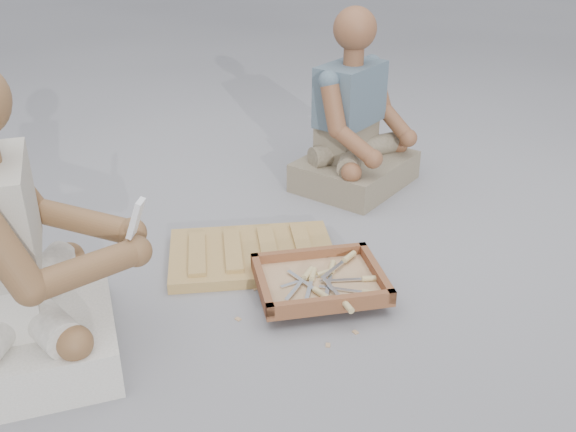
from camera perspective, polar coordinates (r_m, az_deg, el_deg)
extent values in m
plane|color=gray|center=(2.26, 1.94, -8.06)|extent=(60.00, 60.00, 0.00)
cube|color=olive|center=(2.53, -3.21, -3.44)|extent=(0.67, 0.47, 0.04)
cube|color=brown|center=(2.29, 2.84, -6.07)|extent=(0.44, 0.36, 0.01)
cube|color=brown|center=(2.41, 1.92, -3.43)|extent=(0.44, 0.03, 0.04)
cube|color=brown|center=(2.15, 3.91, -7.75)|extent=(0.44, 0.03, 0.04)
cube|color=brown|center=(2.33, 7.84, -4.88)|extent=(0.03, 0.35, 0.04)
cube|color=brown|center=(2.24, -2.34, -6.03)|extent=(0.03, 0.35, 0.04)
cube|color=tan|center=(2.29, 2.84, -5.85)|extent=(0.39, 0.30, 0.01)
cube|color=silver|center=(2.27, 1.01, -5.82)|extent=(0.15, 0.06, 0.00)
cylinder|color=tan|center=(2.32, 3.35, -5.08)|extent=(0.07, 0.04, 0.02)
cube|color=silver|center=(2.32, 4.04, -4.75)|extent=(0.12, 0.11, 0.00)
cylinder|color=tan|center=(2.40, 5.45, -3.63)|extent=(0.07, 0.06, 0.02)
cube|color=silver|center=(2.23, 4.69, -6.51)|extent=(0.14, 0.08, 0.00)
cylinder|color=tan|center=(2.22, 7.51, -6.85)|extent=(0.07, 0.05, 0.02)
cube|color=silver|center=(2.21, 1.84, -6.72)|extent=(0.07, 0.15, 0.00)
cylinder|color=tan|center=(2.30, 2.23, -5.23)|extent=(0.05, 0.07, 0.02)
cube|color=silver|center=(2.28, 4.74, -5.70)|extent=(0.15, 0.03, 0.00)
cylinder|color=tan|center=(2.30, 7.45, -5.54)|extent=(0.07, 0.03, 0.02)
cube|color=silver|center=(2.26, 3.64, -6.00)|extent=(0.07, 0.15, 0.00)
cylinder|color=tan|center=(2.35, 3.94, -4.56)|extent=(0.05, 0.07, 0.02)
cube|color=silver|center=(2.27, 1.17, -5.69)|extent=(0.08, 0.14, 0.00)
cylinder|color=tan|center=(2.20, 2.95, -6.91)|extent=(0.05, 0.07, 0.02)
cube|color=silver|center=(2.22, 0.65, -6.50)|extent=(0.10, 0.13, 0.00)
cylinder|color=tan|center=(2.30, 1.77, -5.13)|extent=(0.06, 0.07, 0.02)
cube|color=silver|center=(2.22, 3.96, -6.42)|extent=(0.04, 0.15, 0.00)
cylinder|color=tan|center=(2.14, 5.25, -7.91)|extent=(0.03, 0.07, 0.02)
cube|color=tan|center=(2.20, -4.47, -9.12)|extent=(0.02, 0.02, 0.00)
cube|color=tan|center=(2.15, 6.01, -10.23)|extent=(0.02, 0.02, 0.00)
cube|color=tan|center=(2.43, 8.07, -5.58)|extent=(0.02, 0.02, 0.00)
cube|color=tan|center=(2.35, -2.87, -6.48)|extent=(0.02, 0.02, 0.00)
cube|color=tan|center=(2.60, -1.32, -3.01)|extent=(0.02, 0.02, 0.00)
cube|color=tan|center=(2.35, 0.13, -6.52)|extent=(0.02, 0.02, 0.00)
cube|color=tan|center=(2.61, 4.75, -2.96)|extent=(0.02, 0.02, 0.00)
cube|color=tan|center=(2.09, 3.57, -11.38)|extent=(0.02, 0.02, 0.00)
cube|color=tan|center=(2.34, 3.43, -6.66)|extent=(0.02, 0.02, 0.00)
cube|color=silver|center=(2.16, -21.50, -9.54)|extent=(0.54, 0.65, 0.15)
cube|color=silver|center=(2.08, -23.95, -5.98)|extent=(0.25, 0.35, 0.18)
sphere|color=brown|center=(2.07, -13.72, -1.45)|extent=(0.10, 0.10, 0.10)
sphere|color=brown|center=(1.97, -13.33, -3.07)|extent=(0.10, 0.10, 0.10)
cube|color=gray|center=(3.17, 5.98, 3.98)|extent=(0.69, 0.68, 0.14)
cube|color=gray|center=(3.14, 5.23, 6.82)|extent=(0.35, 0.34, 0.17)
cube|color=#505F6E|center=(3.06, 5.55, 10.74)|extent=(0.39, 0.38, 0.28)
sphere|color=brown|center=(2.99, 5.98, 16.24)|extent=(0.20, 0.20, 0.20)
sphere|color=brown|center=(3.16, 10.64, 6.83)|extent=(0.09, 0.09, 0.09)
sphere|color=brown|center=(2.88, 7.57, 5.06)|extent=(0.09, 0.09, 0.09)
cube|color=silver|center=(1.91, -13.38, -0.20)|extent=(0.07, 0.07, 0.12)
cube|color=black|center=(1.91, -13.41, 0.10)|extent=(0.03, 0.04, 0.04)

